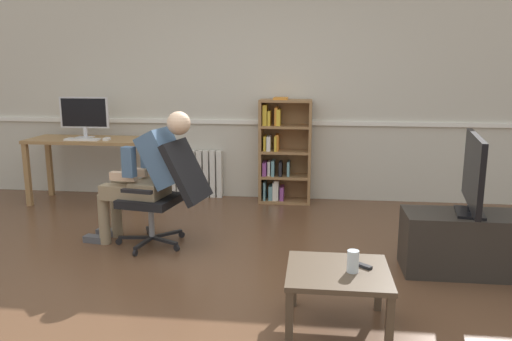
% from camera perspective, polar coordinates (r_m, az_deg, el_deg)
% --- Properties ---
extents(ground_plane, '(18.00, 18.00, 0.00)m').
position_cam_1_polar(ground_plane, '(3.75, -3.91, -13.17)').
color(ground_plane, brown).
extents(back_wall, '(12.00, 0.13, 2.70)m').
position_cam_1_polar(back_wall, '(6.03, 0.61, 9.59)').
color(back_wall, beige).
rests_on(back_wall, ground_plane).
extents(computer_desk, '(1.34, 0.57, 0.76)m').
position_cam_1_polar(computer_desk, '(6.15, -18.47, 2.43)').
color(computer_desk, '#9E7547').
rests_on(computer_desk, ground_plane).
extents(imac_monitor, '(0.58, 0.14, 0.47)m').
position_cam_1_polar(imac_monitor, '(6.20, -18.88, 6.08)').
color(imac_monitor, silver).
rests_on(imac_monitor, computer_desk).
extents(keyboard, '(0.39, 0.12, 0.02)m').
position_cam_1_polar(keyboard, '(6.00, -19.05, 3.36)').
color(keyboard, white).
rests_on(keyboard, computer_desk).
extents(computer_mouse, '(0.06, 0.10, 0.03)m').
position_cam_1_polar(computer_mouse, '(5.91, -16.55, 3.44)').
color(computer_mouse, white).
rests_on(computer_mouse, computer_desk).
extents(bookshelf, '(0.60, 0.29, 1.23)m').
position_cam_1_polar(bookshelf, '(5.88, 2.93, 2.02)').
color(bookshelf, olive).
rests_on(bookshelf, ground_plane).
extents(radiator, '(0.72, 0.08, 0.57)m').
position_cam_1_polar(radiator, '(6.20, -7.14, -0.34)').
color(radiator, white).
rests_on(radiator, ground_plane).
extents(office_chair, '(0.87, 0.62, 0.96)m').
position_cam_1_polar(office_chair, '(4.46, -10.09, -2.14)').
color(office_chair, black).
rests_on(office_chair, ground_plane).
extents(person_seated, '(1.04, 0.48, 1.21)m').
position_cam_1_polar(person_seated, '(4.52, -12.21, -0.40)').
color(person_seated, '#937F60').
rests_on(person_seated, ground_plane).
extents(tv_stand, '(0.97, 0.43, 0.47)m').
position_cam_1_polar(tv_stand, '(4.25, 22.76, -7.60)').
color(tv_stand, '#2D2823').
rests_on(tv_stand, ground_plane).
extents(tv_screen, '(0.25, 0.89, 0.61)m').
position_cam_1_polar(tv_screen, '(4.11, 23.39, -0.28)').
color(tv_screen, black).
rests_on(tv_screen, tv_stand).
extents(coffee_table, '(0.62, 0.57, 0.37)m').
position_cam_1_polar(coffee_table, '(3.15, 9.26, -11.91)').
color(coffee_table, '#4C3D2D').
rests_on(coffee_table, ground_plane).
extents(drinking_glass, '(0.07, 0.07, 0.13)m').
position_cam_1_polar(drinking_glass, '(3.09, 10.92, -10.06)').
color(drinking_glass, silver).
rests_on(drinking_glass, coffee_table).
extents(spare_remote, '(0.14, 0.12, 0.02)m').
position_cam_1_polar(spare_remote, '(3.20, 11.76, -10.42)').
color(spare_remote, black).
rests_on(spare_remote, coffee_table).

